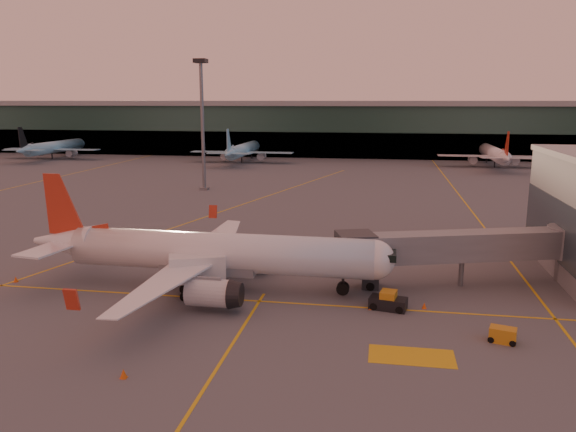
% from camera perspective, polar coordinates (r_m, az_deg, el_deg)
% --- Properties ---
extents(ground, '(600.00, 600.00, 0.00)m').
position_cam_1_polar(ground, '(47.87, -10.20, -10.22)').
color(ground, '#4C4F54').
rests_on(ground, ground).
extents(taxi_markings, '(100.12, 173.00, 0.01)m').
position_cam_1_polar(taxi_markings, '(90.88, -5.08, 0.39)').
color(taxi_markings, gold).
rests_on(taxi_markings, ground).
extents(terminal, '(400.00, 20.00, 17.60)m').
position_cam_1_polar(terminal, '(184.33, 4.92, 8.84)').
color(terminal, '#19382D').
rests_on(terminal, ground).
extents(mast_west_near, '(2.40, 2.40, 25.60)m').
position_cam_1_polar(mast_west_near, '(113.43, -8.71, 10.10)').
color(mast_west_near, slate).
rests_on(mast_west_near, ground).
extents(distant_aircraft_row, '(290.00, 34.00, 13.00)m').
position_cam_1_polar(distant_aircraft_row, '(164.75, -3.18, 5.47)').
color(distant_aircraft_row, '#84C3DE').
rests_on(distant_aircraft_row, ground).
extents(main_airplane, '(35.54, 31.92, 10.75)m').
position_cam_1_polar(main_airplane, '(53.66, -8.11, -3.80)').
color(main_airplane, white).
rests_on(main_airplane, ground).
extents(jet_bridge, '(25.10, 10.50, 5.49)m').
position_cam_1_polar(jet_bridge, '(57.22, 18.51, -3.07)').
color(jet_bridge, slate).
rests_on(jet_bridge, ground).
extents(catering_truck, '(5.46, 3.81, 3.90)m').
position_cam_1_polar(catering_truck, '(52.19, -9.11, -5.74)').
color(catering_truck, red).
rests_on(catering_truck, ground).
extents(gpu_cart, '(2.18, 1.65, 1.13)m').
position_cam_1_polar(gpu_cart, '(45.55, 20.98, -11.24)').
color(gpu_cart, '#C48018').
rests_on(gpu_cart, ground).
extents(pushback_tug, '(3.42, 2.29, 1.62)m').
position_cam_1_polar(pushback_tug, '(49.69, 10.14, -8.57)').
color(pushback_tug, black).
rests_on(pushback_tug, ground).
extents(cone_nose, '(0.41, 0.41, 0.53)m').
position_cam_1_polar(cone_nose, '(50.58, 13.68, -8.84)').
color(cone_nose, '#E3520B').
rests_on(cone_nose, ground).
extents(cone_tail, '(0.45, 0.45, 0.57)m').
position_cam_1_polar(cone_tail, '(62.22, -25.92, -5.80)').
color(cone_tail, '#E3520B').
rests_on(cone_tail, ground).
extents(cone_wing_right, '(0.49, 0.49, 0.63)m').
position_cam_1_polar(cone_wing_right, '(39.27, -16.37, -15.12)').
color(cone_wing_right, '#E3520B').
rests_on(cone_wing_right, ground).
extents(cone_wing_left, '(0.39, 0.39, 0.50)m').
position_cam_1_polar(cone_wing_left, '(71.78, -3.83, -2.43)').
color(cone_wing_left, '#E3520B').
rests_on(cone_wing_left, ground).
extents(cone_fwd, '(0.43, 0.43, 0.55)m').
position_cam_1_polar(cone_fwd, '(49.51, 8.40, -9.08)').
color(cone_fwd, '#E3520B').
rests_on(cone_fwd, ground).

